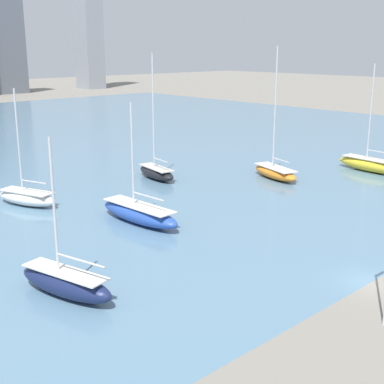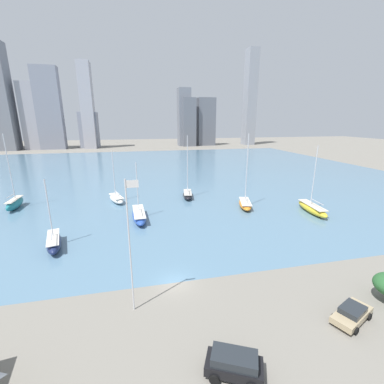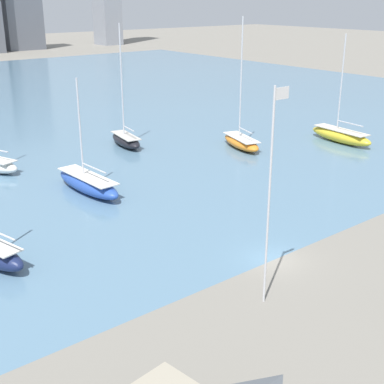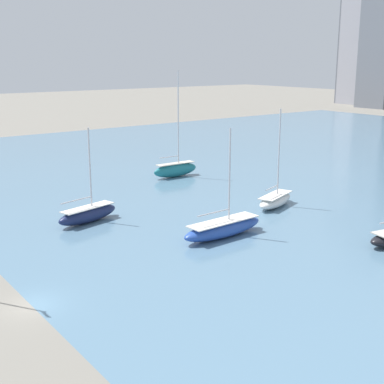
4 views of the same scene
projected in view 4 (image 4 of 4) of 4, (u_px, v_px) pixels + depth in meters
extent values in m
plane|color=gray|center=(32.00, 306.00, 39.88)|extent=(500.00, 500.00, 0.00)
cube|color=slate|center=(360.00, 34.00, 212.48)|extent=(12.66, 11.08, 54.47)
cube|color=#A8A8B2|center=(366.00, 48.00, 212.43)|extent=(14.57, 14.82, 43.97)
cube|color=slate|center=(384.00, 17.00, 192.56)|extent=(12.60, 11.15, 64.58)
ellipsoid|color=#284CA8|center=(223.00, 229.00, 55.16)|extent=(3.05, 10.29, 1.73)
cube|color=silver|center=(223.00, 221.00, 54.96)|extent=(2.50, 8.44, 0.10)
cube|color=#2D2D33|center=(223.00, 233.00, 55.28)|extent=(0.24, 1.84, 0.78)
cylinder|color=silver|center=(230.00, 175.00, 54.27)|extent=(0.18, 0.18, 9.49)
cylinder|color=silver|center=(214.00, 213.00, 53.85)|extent=(0.34, 4.24, 0.14)
ellipsoid|color=white|center=(275.00, 201.00, 66.44)|extent=(4.79, 7.81, 1.53)
cube|color=silver|center=(275.00, 195.00, 66.27)|extent=(3.93, 6.40, 0.10)
cube|color=#2D2D33|center=(275.00, 204.00, 66.55)|extent=(0.61, 1.31, 0.69)
cylinder|color=silver|center=(279.00, 152.00, 65.43)|extent=(0.18, 0.18, 10.56)
cylinder|color=silver|center=(272.00, 188.00, 65.08)|extent=(1.29, 3.20, 0.14)
ellipsoid|color=#1E757F|center=(175.00, 170.00, 83.10)|extent=(1.78, 7.87, 2.16)
cube|color=beige|center=(175.00, 163.00, 82.85)|extent=(1.46, 6.45, 0.10)
cube|color=#2D2D33|center=(175.00, 174.00, 83.25)|extent=(0.16, 1.42, 0.97)
cylinder|color=silver|center=(178.00, 117.00, 81.47)|extent=(0.18, 0.18, 14.05)
cylinder|color=silver|center=(169.00, 157.00, 81.90)|extent=(0.15, 3.51, 0.14)
ellipsoid|color=#19234C|center=(88.00, 215.00, 60.06)|extent=(3.88, 8.23, 1.77)
cube|color=silver|center=(88.00, 207.00, 59.86)|extent=(3.18, 6.74, 0.10)
cube|color=#2D2D33|center=(88.00, 219.00, 60.18)|extent=(0.50, 1.43, 0.80)
cylinder|color=silver|center=(90.00, 167.00, 59.21)|extent=(0.18, 0.18, 8.85)
cylinder|color=silver|center=(76.00, 200.00, 58.45)|extent=(1.14, 4.12, 0.14)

